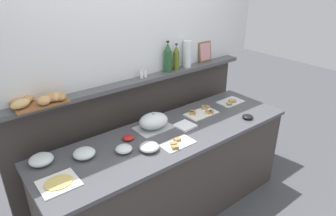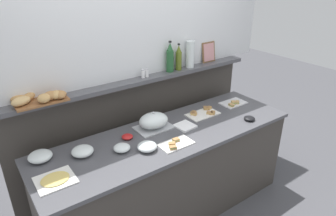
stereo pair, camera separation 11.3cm
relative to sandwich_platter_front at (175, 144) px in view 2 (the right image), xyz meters
The scene contains 23 objects.
ground_plane 1.20m from the sandwich_platter_front, 84.46° to the left, with size 12.00×12.00×0.00m, color #4C4C51.
buffet_counter 0.50m from the sandwich_platter_front, 67.60° to the left, with size 2.47×0.76×0.90m.
back_ledge_unit 0.78m from the sandwich_platter_front, 84.13° to the left, with size 2.66×0.22×1.29m.
upper_wall_panel 1.29m from the sandwich_platter_front, 84.31° to the left, with size 3.26×0.08×1.31m, color silver.
sandwich_platter_front is the anchor object (origin of this frame).
sandwich_platter_rear 1.07m from the sandwich_platter_front, 16.49° to the left, with size 0.28×0.19×0.04m.
sandwich_platter_side 0.66m from the sandwich_platter_front, 27.63° to the left, with size 0.34×0.20×0.04m.
cold_cuts_platter 0.98m from the sandwich_platter_front, behind, with size 0.27×0.24×0.02m.
serving_cloche 0.36m from the sandwich_platter_front, 88.37° to the left, with size 0.34×0.24×0.17m.
glass_bowl_large 0.25m from the sandwich_platter_front, 162.45° to the left, with size 0.16×0.16×0.07m.
glass_bowl_medium 0.45m from the sandwich_platter_front, 155.26° to the left, with size 0.14×0.14×0.06m.
glass_bowl_small 0.76m from the sandwich_platter_front, 155.71° to the left, with size 0.18×0.18×0.07m.
glass_bowl_extra 1.08m from the sandwich_platter_front, 156.36° to the left, with size 0.18×0.18×0.07m.
condiment_bowl_dark 0.87m from the sandwich_platter_front, ahead, with size 0.11×0.11×0.04m, color black.
condiment_bowl_teal 0.43m from the sandwich_platter_front, 130.32° to the left, with size 0.10×0.10×0.04m, color red.
napkin_stack 0.33m from the sandwich_platter_front, 37.18° to the left, with size 0.17×0.17×0.02m, color white.
wine_bottle_green 0.95m from the sandwich_platter_front, 57.51° to the left, with size 0.08×0.08×0.32m.
olive_oil_bottle 0.99m from the sandwich_platter_front, 51.28° to the left, with size 0.06×0.06×0.28m.
salt_shaker 0.79m from the sandwich_platter_front, 81.48° to the left, with size 0.03×0.03×0.09m.
pepper_shaker 0.80m from the sandwich_platter_front, 77.81° to the left, with size 0.03×0.03×0.09m.
bread_basket 1.15m from the sandwich_platter_front, 143.46° to the left, with size 0.44×0.29×0.08m.
framed_picture 1.31m from the sandwich_platter_front, 35.46° to the left, with size 0.18×0.05×0.22m.
water_carafe 1.09m from the sandwich_platter_front, 44.12° to the left, with size 0.09×0.09×0.29m, color silver.
Camera 2 is at (-1.40, -1.93, 2.27)m, focal length 32.29 mm.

